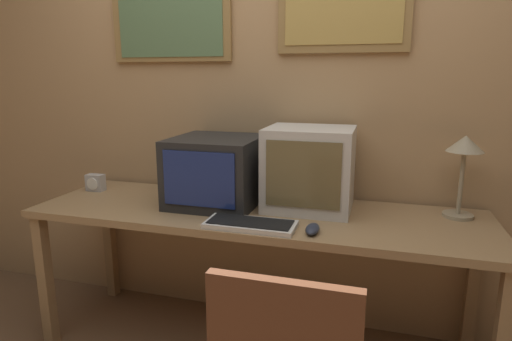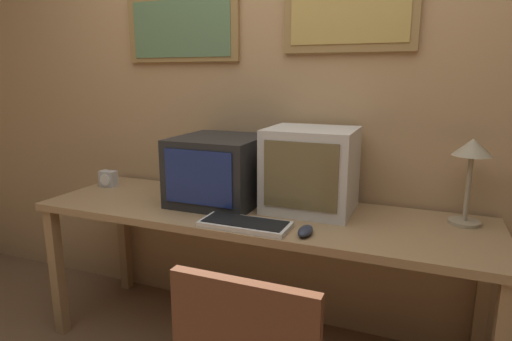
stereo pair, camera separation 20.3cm
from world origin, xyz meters
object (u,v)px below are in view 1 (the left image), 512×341
object	(u,v)px
monitor_right	(309,168)
mouse_near_keyboard	(312,229)
keyboard_main	(250,224)
monitor_left	(216,171)
desk_lamp	(464,155)
desk_clock	(95,183)

from	to	relation	value
monitor_right	mouse_near_keyboard	distance (m)	0.39
keyboard_main	mouse_near_keyboard	xyz separation A→B (m)	(0.27, 0.00, 0.01)
monitor_left	keyboard_main	bearing A→B (deg)	-47.58
monitor_right	mouse_near_keyboard	xyz separation A→B (m)	(0.07, -0.34, -0.18)
monitor_right	desk_lamp	world-z (taller)	monitor_right
desk_lamp	monitor_right	bearing A→B (deg)	-175.32
mouse_near_keyboard	desk_clock	xyz separation A→B (m)	(-1.29, 0.32, 0.03)
desk_clock	desk_lamp	size ratio (longest dim) A/B	0.26
mouse_near_keyboard	desk_lamp	size ratio (longest dim) A/B	0.31
monitor_right	keyboard_main	world-z (taller)	monitor_right
monitor_left	desk_lamp	xyz separation A→B (m)	(1.16, 0.10, 0.12)
monitor_right	desk_lamp	bearing A→B (deg)	4.68
mouse_near_keyboard	desk_lamp	bearing A→B (deg)	32.89
monitor_left	mouse_near_keyboard	distance (m)	0.63
keyboard_main	desk_clock	distance (m)	1.07
monitor_right	keyboard_main	xyz separation A→B (m)	(-0.19, -0.34, -0.19)
monitor_left	desk_clock	world-z (taller)	monitor_left
desk_clock	monitor_right	bearing A→B (deg)	1.04
monitor_left	monitor_right	world-z (taller)	monitor_right
mouse_near_keyboard	desk_lamp	world-z (taller)	desk_lamp
keyboard_main	desk_lamp	xyz separation A→B (m)	(0.88, 0.40, 0.28)
monitor_right	keyboard_main	bearing A→B (deg)	-119.55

